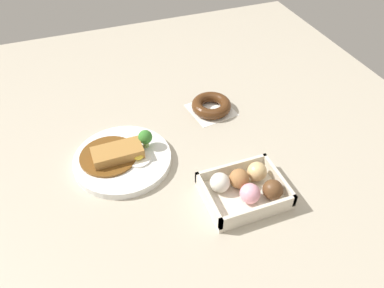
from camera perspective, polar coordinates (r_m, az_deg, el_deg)
name	(u,v)px	position (r m, az deg, el deg)	size (l,w,h in m)	color
ground_plane	(151,175)	(0.90, -6.26, -4.74)	(1.60, 1.60, 0.00)	#B2A893
curry_plate	(122,158)	(0.93, -10.53, -2.06)	(0.24, 0.24, 0.07)	white
donut_box	(246,188)	(0.84, 8.10, -6.60)	(0.18, 0.14, 0.06)	beige
chocolate_ring_donut	(211,106)	(1.07, 2.93, 5.80)	(0.13, 0.13, 0.03)	white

